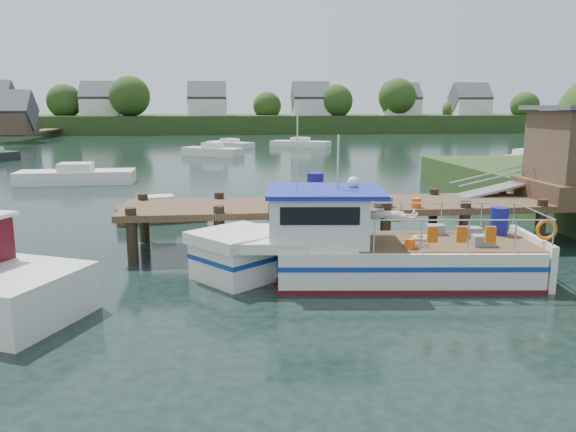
{
  "coord_description": "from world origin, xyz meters",
  "views": [
    {
      "loc": [
        -2.89,
        -17.43,
        4.45
      ],
      "look_at": [
        -1.0,
        -1.5,
        1.3
      ],
      "focal_mm": 35.0,
      "sensor_mm": 36.0,
      "label": 1
    }
  ],
  "objects": [
    {
      "name": "ground_plane",
      "position": [
        0.0,
        0.0,
        0.0
      ],
      "size": [
        160.0,
        160.0,
        0.0
      ],
      "primitive_type": "plane",
      "color": "black"
    },
    {
      "name": "far_shore",
      "position": [
        0.01,
        82.37,
        2.1
      ],
      "size": [
        140.0,
        42.55,
        9.22
      ],
      "color": "#273F19",
      "rests_on": "ground"
    },
    {
      "name": "dock",
      "position": [
        6.51,
        0.01,
        2.24
      ],
      "size": [
        16.6,
        3.0,
        4.78
      ],
      "color": "#4F3925",
      "rests_on": "ground"
    },
    {
      "name": "lobster_boat",
      "position": [
        0.66,
        -3.61,
        0.81
      ],
      "size": [
        9.25,
        3.56,
        4.45
      ],
      "rotation": [
        0.0,
        0.0,
        -0.11
      ],
      "color": "silver",
      "rests_on": "ground"
    },
    {
      "name": "moored_rowboat",
      "position": [
        -5.3,
        4.73,
        0.37
      ],
      "size": [
        3.61,
        1.88,
        1.0
      ],
      "rotation": [
        0.0,
        0.0,
        -0.31
      ],
      "color": "#4F3925",
      "rests_on": "ground"
    },
    {
      "name": "moored_far",
      "position": [
        5.72,
        43.65,
        0.4
      ],
      "size": [
        6.66,
        5.01,
        1.09
      ],
      "rotation": [
        0.0,
        0.0,
        -0.24
      ],
      "color": "silver",
      "rests_on": "ground"
    },
    {
      "name": "moored_a",
      "position": [
        -11.31,
        16.25,
        0.45
      ],
      "size": [
        6.62,
        2.48,
        1.2
      ],
      "rotation": [
        0.0,
        0.0,
        -0.31
      ],
      "color": "silver",
      "rests_on": "ground"
    },
    {
      "name": "moored_b",
      "position": [
        -3.68,
        33.53,
        0.46
      ],
      "size": [
        5.67,
        4.66,
        1.23
      ],
      "rotation": [
        0.0,
        0.0,
        0.02
      ],
      "color": "silver",
      "rests_on": "ground"
    },
    {
      "name": "moored_c",
      "position": [
        20.35,
        22.41,
        0.47
      ],
      "size": [
        8.3,
        6.15,
        1.26
      ],
      "rotation": [
        0.0,
        0.0,
        0.32
      ],
      "color": "silver",
      "rests_on": "ground"
    },
    {
      "name": "moored_d",
      "position": [
        -1.95,
        44.09,
        0.37
      ],
      "size": [
        5.27,
        5.74,
        0.99
      ],
      "rotation": [
        0.0,
        0.0,
        0.18
      ],
      "color": "silver",
      "rests_on": "ground"
    }
  ]
}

